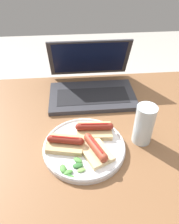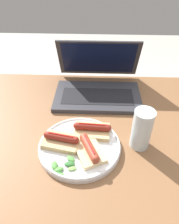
{
  "view_description": "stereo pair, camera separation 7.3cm",
  "coord_description": "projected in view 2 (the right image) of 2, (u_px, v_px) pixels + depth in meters",
  "views": [
    {
      "loc": [
        -0.2,
        -0.49,
        1.25
      ],
      "look_at": [
        -0.15,
        0.08,
        0.78
      ],
      "focal_mm": 35.0,
      "sensor_mm": 36.0,
      "label": 1
    },
    {
      "loc": [
        -0.13,
        -0.49,
        1.25
      ],
      "look_at": [
        -0.15,
        0.08,
        0.78
      ],
      "focal_mm": 35.0,
      "sensor_mm": 36.0,
      "label": 2
    }
  ],
  "objects": [
    {
      "name": "sausage_toast_left",
      "position": [
        61.0,
        140.0,
        0.67
      ],
      "size": [
        0.12,
        0.09,
        0.04
      ],
      "rotation": [
        0.0,
        0.0,
        2.94
      ],
      "color": "tan",
      "rests_on": "plate"
    },
    {
      "name": "desk",
      "position": [
        133.0,
        157.0,
        0.75
      ],
      "size": [
        1.28,
        0.85,
        0.72
      ],
      "color": "brown",
      "rests_on": "ground_plane"
    },
    {
      "name": "drinking_glass",
      "position": [
        142.0,
        129.0,
        0.66
      ],
      "size": [
        0.06,
        0.06,
        0.14
      ],
      "color": "silver",
      "rests_on": "desk"
    },
    {
      "name": "laptop",
      "position": [
        98.0,
        85.0,
        0.91
      ],
      "size": [
        0.35,
        0.29,
        0.2
      ],
      "color": "#2D2D33",
      "rests_on": "desk"
    },
    {
      "name": "plate",
      "position": [
        80.0,
        146.0,
        0.68
      ],
      "size": [
        0.26,
        0.26,
        0.02
      ],
      "color": "silver",
      "rests_on": "desk"
    },
    {
      "name": "sausage_toast_middle",
      "position": [
        92.0,
        130.0,
        0.71
      ],
      "size": [
        0.12,
        0.08,
        0.04
      ],
      "rotation": [
        0.0,
        0.0,
        6.22
      ],
      "color": "tan",
      "rests_on": "plate"
    },
    {
      "name": "sausage_toast_right",
      "position": [
        89.0,
        150.0,
        0.64
      ],
      "size": [
        0.11,
        0.13,
        0.04
      ],
      "rotation": [
        0.0,
        0.0,
        5.14
      ],
      "color": "#D6B784",
      "rests_on": "plate"
    },
    {
      "name": "salad_pile",
      "position": [
        63.0,
        166.0,
        0.61
      ],
      "size": [
        0.08,
        0.08,
        0.01
      ],
      "color": "#4C8E3D",
      "rests_on": "plate"
    }
  ]
}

